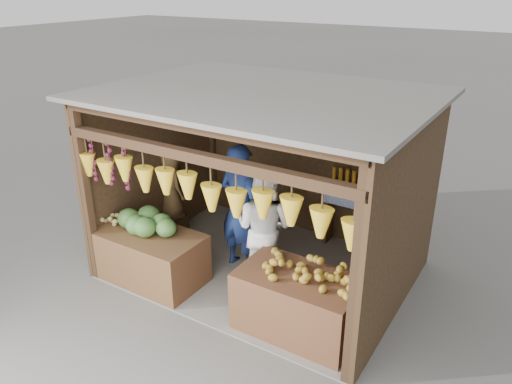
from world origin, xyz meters
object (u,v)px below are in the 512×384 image
Objects in this scene: man_standing at (241,208)px; woman_standing at (264,228)px; counter_right at (298,303)px; vendor_seated at (171,184)px; counter_left at (149,256)px.

man_standing reaches higher than woman_standing.
vendor_seated is at bearing 158.72° from counter_right.
man_standing is 1.56m from vendor_seated.
vendor_seated is (-2.06, 0.48, 0.03)m from woman_standing.
man_standing is at bearing 148.06° from counter_right.
counter_right is 3.20m from vendor_seated.
woman_standing reaches higher than counter_left.
counter_left is 1.49m from vendor_seated.
vendor_seated is (-1.54, 0.27, -0.06)m from man_standing.
vendor_seated is at bearing -14.19° from woman_standing.
counter_left is at bearing 53.34° from man_standing.
man_standing is (0.92, 0.97, 0.60)m from counter_left.
woman_standing is at bearing 27.74° from counter_left.
woman_standing is 2.11m from vendor_seated.
counter_right is 0.83× the size of woman_standing.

